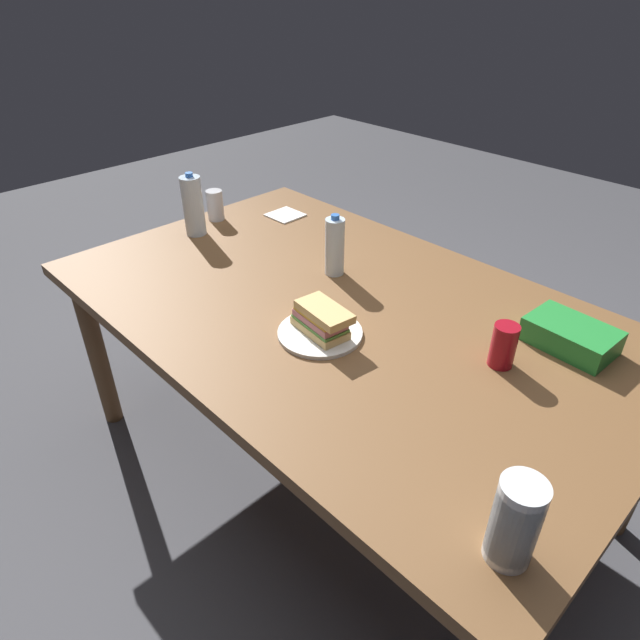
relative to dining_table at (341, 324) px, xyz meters
The scene contains 11 objects.
ground_plane 0.65m from the dining_table, ahead, with size 8.00×8.00×0.00m, color #4C4C51.
dining_table is the anchor object (origin of this frame).
paper_plate 0.19m from the dining_table, 66.25° to the right, with size 0.24×0.24×0.01m, color white.
sandwich 0.21m from the dining_table, 64.88° to the right, with size 0.19×0.12×0.08m.
soda_can_red 0.52m from the dining_table, 10.01° to the left, with size 0.07×0.07×0.12m, color maroon.
chip_bag 0.67m from the dining_table, 26.87° to the left, with size 0.23×0.15×0.07m, color #268C38.
water_bottle_tall 0.79m from the dining_table, behind, with size 0.08×0.08×0.24m.
plastic_cup_stack 0.91m from the dining_table, 26.56° to the right, with size 0.08×0.08×0.18m.
water_bottle_spare 0.27m from the dining_table, 140.68° to the left, with size 0.07×0.07×0.21m.
soda_can_silver 0.85m from the dining_table, behind, with size 0.07×0.07×0.12m, color silver.
paper_napkin 0.75m from the dining_table, 152.61° to the left, with size 0.13×0.13×0.01m, color white.
Camera 1 is at (1.00, -1.06, 1.63)m, focal length 31.01 mm.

